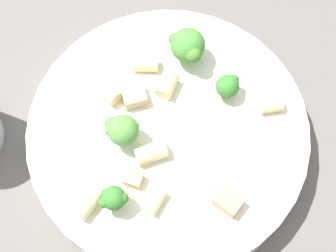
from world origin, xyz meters
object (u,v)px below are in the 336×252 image
Objects in this scene: broccoli_floret_3 at (122,130)px; chicken_chunk_2 at (228,201)px; rigatoni_2 at (106,91)px; broccoli_floret_1 at (113,199)px; rigatoni_5 at (86,204)px; rigatoni_1 at (151,153)px; chicken_chunk_1 at (133,179)px; broccoli_floret_2 at (188,46)px; rigatoni_4 at (271,105)px; rigatoni_6 at (167,85)px; pasta_bowl at (168,136)px; rigatoni_3 at (146,64)px; chicken_chunk_0 at (134,96)px; broccoli_floret_0 at (228,86)px; rigatoni_0 at (155,201)px.

chicken_chunk_2 is at bearing -13.31° from broccoli_floret_3.
chicken_chunk_2 is (0.14, -0.06, -0.00)m from rigatoni_2.
rigatoni_5 is (-0.02, -0.01, -0.01)m from broccoli_floret_1.
rigatoni_1 is (0.03, -0.01, -0.01)m from broccoli_floret_3.
chicken_chunk_1 is at bearing 73.74° from broccoli_floret_1.
rigatoni_2 is at bearing -132.75° from broccoli_floret_2.
rigatoni_4 is 0.87× the size of chicken_chunk_2.
chicken_chunk_1 is (-0.10, -0.12, -0.00)m from rigatoni_4.
broccoli_floret_2 is at bearing 79.75° from rigatoni_6.
broccoli_floret_3 is at bearing -107.81° from rigatoni_6.
broccoli_floret_2 is 0.04m from rigatoni_6.
broccoli_floret_1 is 1.31× the size of chicken_chunk_2.
pasta_bowl is 0.09m from broccoli_floret_2.
broccoli_floret_3 reaches higher than rigatoni_6.
chicken_chunk_2 is at bearing -41.40° from rigatoni_3.
broccoli_floret_3 reaches higher than rigatoni_3.
broccoli_floret_2 is at bearing 165.51° from rigatoni_4.
broccoli_floret_2 is 0.14m from chicken_chunk_1.
chicken_chunk_0 is 1.33× the size of chicken_chunk_1.
rigatoni_2 is at bearing 167.71° from pasta_bowl.
rigatoni_5 and rigatoni_6 have the same top height.
rigatoni_1 is (0.00, -0.11, -0.02)m from broccoli_floret_2.
pasta_bowl is 0.08m from broccoli_floret_0.
pasta_bowl is 0.05m from chicken_chunk_0.
rigatoni_5 is (-0.13, -0.15, 0.00)m from rigatoni_4.
rigatoni_6 is 0.03m from chicken_chunk_0.
rigatoni_0 is 0.15m from rigatoni_4.
rigatoni_2 is 1.15× the size of chicken_chunk_2.
pasta_bowl is at bearing 77.87° from chicken_chunk_1.
broccoli_floret_3 is 1.59× the size of rigatoni_0.
rigatoni_5 is at bearing -129.86° from chicken_chunk_1.
rigatoni_1 is 1.20× the size of chicken_chunk_2.
rigatoni_0 is 0.86× the size of rigatoni_2.
rigatoni_0 is 0.89× the size of rigatoni_5.
broccoli_floret_3 reaches higher than broccoli_floret_0.
broccoli_floret_0 reaches higher than rigatoni_0.
rigatoni_4 is at bearing 43.29° from rigatoni_1.
broccoli_floret_0 is at bearing 66.68° from broccoli_floret_1.
rigatoni_1 is at bearing 114.75° from rigatoni_0.
rigatoni_6 reaches higher than chicken_chunk_0.
chicken_chunk_2 reaches higher than chicken_chunk_1.
pasta_bowl is 11.28× the size of chicken_chunk_2.
rigatoni_1 is 1.37× the size of rigatoni_4.
rigatoni_2 is at bearing 116.12° from broccoli_floret_1.
rigatoni_5 is at bearing -157.38° from rigatoni_0.
broccoli_floret_1 is at bearing -75.24° from broccoli_floret_3.
pasta_bowl is 9.44× the size of rigatoni_1.
rigatoni_4 is at bearing 32.88° from broccoli_floret_3.
chicken_chunk_2 is (0.12, -0.11, -0.00)m from rigatoni_3.
chicken_chunk_2 is (0.12, -0.07, -0.00)m from chicken_chunk_0.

